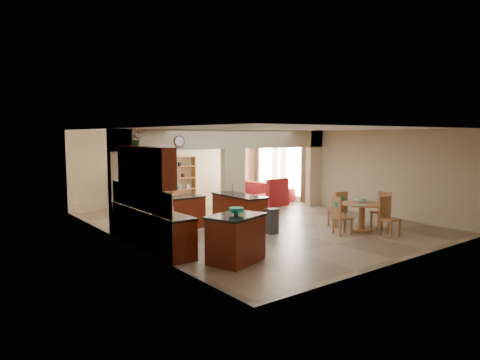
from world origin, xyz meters
TOP-DOWN VIEW (x-y plane):
  - floor at (0.00, 0.00)m, footprint 10.00×10.00m
  - ceiling at (0.00, 0.00)m, footprint 10.00×10.00m
  - wall_back at (0.00, 5.00)m, footprint 8.00×0.00m
  - wall_front at (0.00, -5.00)m, footprint 8.00×0.00m
  - wall_left at (-4.00, 0.00)m, footprint 0.00×10.00m
  - wall_right at (4.00, 0.00)m, footprint 0.00×10.00m
  - partition_left_pier at (-3.70, 1.00)m, footprint 0.60×0.25m
  - partition_center_pier at (0.00, 1.00)m, footprint 0.80×0.25m
  - partition_right_pier at (3.70, 1.00)m, footprint 0.60×0.25m
  - partition_header at (0.00, 1.00)m, footprint 8.00×0.25m
  - kitchen_counter at (-3.26, -0.25)m, footprint 2.52×3.29m
  - upper_cabinets at (-3.82, -0.80)m, footprint 0.35×2.40m
  - peninsula at (-0.60, -0.11)m, footprint 0.70×1.85m
  - wall_clock at (-2.00, 0.85)m, footprint 0.34×0.03m
  - rug at (1.20, 2.10)m, footprint 1.60×1.30m
  - fireplace at (-1.60, 4.83)m, footprint 1.60×0.35m
  - shelving_unit at (0.35, 4.82)m, footprint 1.00×0.32m
  - window_a at (3.97, 2.30)m, footprint 0.02×0.90m
  - window_b at (3.97, 4.00)m, footprint 0.02×0.90m
  - glazed_door at (3.97, 3.15)m, footprint 0.02×0.70m
  - drape_a_left at (3.93, 1.70)m, footprint 0.10×0.28m
  - drape_a_right at (3.93, 2.90)m, footprint 0.10×0.28m
  - drape_b_left at (3.93, 3.40)m, footprint 0.10×0.28m
  - drape_b_right at (3.93, 4.60)m, footprint 0.10×0.28m
  - ceiling_fan at (1.50, 3.00)m, footprint 1.00×1.00m
  - kitchen_island at (-2.82, -2.95)m, footprint 1.35×1.14m
  - teal_bowl at (-2.80, -2.93)m, footprint 0.31×0.31m
  - trash_can at (-0.51, -1.45)m, footprint 0.31×0.27m
  - dining_table at (1.66, -2.71)m, footprint 1.15×1.15m
  - fruit_bowl at (1.70, -2.63)m, footprint 0.27×0.27m
  - sofa at (3.30, 3.39)m, footprint 2.66×1.28m
  - chaise at (2.56, 2.05)m, footprint 1.10×0.93m
  - armchair at (0.79, 2.39)m, footprint 0.98×0.99m
  - ottoman at (1.40, 1.76)m, footprint 0.66×0.66m
  - plant at (-3.82, -0.35)m, footprint 0.32×0.29m
  - chair_north at (1.62, -1.94)m, footprint 0.50×0.50m
  - chair_east at (2.52, -2.76)m, footprint 0.43×0.42m
  - chair_south at (1.75, -3.45)m, footprint 0.47×0.47m
  - chair_west at (0.82, -2.64)m, footprint 0.52×0.52m

SIDE VIEW (x-z plane):
  - floor at x=0.00m, z-range 0.00..0.00m
  - rug at x=1.20m, z-range 0.00..0.01m
  - chaise at x=2.56m, z-range 0.00..0.41m
  - ottoman at x=1.40m, z-range 0.00..0.44m
  - trash_can at x=-0.51m, z-range 0.00..0.63m
  - armchair at x=0.79m, z-range 0.00..0.66m
  - sofa at x=3.30m, z-range 0.00..0.75m
  - peninsula at x=-0.60m, z-range 0.00..0.91m
  - kitchen_counter at x=-3.26m, z-range -0.27..1.20m
  - kitchen_island at x=-2.82m, z-range 0.00..1.00m
  - dining_table at x=1.66m, z-range 0.13..0.91m
  - chair_north at x=1.62m, z-range 0.04..1.07m
  - chair_east at x=2.52m, z-range 0.04..1.07m
  - chair_south at x=1.75m, z-range 0.04..1.07m
  - chair_west at x=0.82m, z-range 0.04..1.07m
  - fireplace at x=-1.60m, z-range 0.01..1.21m
  - fruit_bowl at x=1.70m, z-range 0.78..0.93m
  - shelving_unit at x=0.35m, z-range 0.00..1.80m
  - glazed_door at x=3.97m, z-range 0.00..2.10m
  - teal_bowl at x=-2.80m, z-range 1.00..1.14m
  - partition_center_pier at x=0.00m, z-range 0.00..2.20m
  - drape_a_left at x=3.93m, z-range 0.05..2.35m
  - drape_a_right at x=3.93m, z-range 0.05..2.35m
  - drape_b_left at x=3.93m, z-range 0.05..2.35m
  - drape_b_right at x=3.93m, z-range 0.05..2.35m
  - window_a at x=3.97m, z-range 0.25..2.15m
  - window_b at x=3.97m, z-range 0.25..2.15m
  - partition_left_pier at x=-3.70m, z-range 0.00..2.80m
  - partition_right_pier at x=3.70m, z-range 0.00..2.80m
  - wall_back at x=0.00m, z-range -2.60..5.40m
  - wall_front at x=0.00m, z-range -2.60..5.40m
  - wall_left at x=-4.00m, z-range -3.60..6.40m
  - wall_right at x=4.00m, z-range -3.60..6.40m
  - upper_cabinets at x=-3.82m, z-range 1.47..2.37m
  - wall_clock at x=-2.00m, z-range 2.28..2.62m
  - partition_header at x=0.00m, z-range 2.20..2.80m
  - plant at x=-3.82m, z-range 2.37..2.70m
  - ceiling_fan at x=1.50m, z-range 2.51..2.61m
  - ceiling at x=0.00m, z-range 2.80..2.80m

